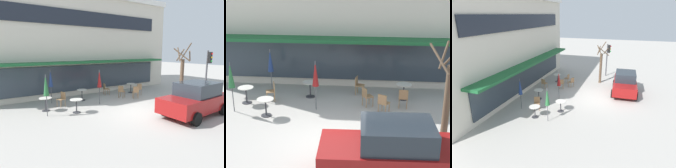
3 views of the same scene
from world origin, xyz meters
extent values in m
plane|color=#ADA8A0|center=(0.00, 0.00, 0.00)|extent=(80.00, 80.00, 0.00)
cube|color=beige|center=(0.00, 10.00, 3.98)|extent=(16.61, 8.00, 7.96)
cube|color=#19592D|center=(0.00, 5.45, 2.55)|extent=(14.12, 1.10, 0.16)
cube|color=#2D3842|center=(0.00, 5.94, 1.35)|extent=(13.29, 0.10, 1.90)
cylinder|color=#333338|center=(-2.95, 1.94, 0.01)|extent=(0.44, 0.44, 0.03)
cylinder|color=#333338|center=(-2.95, 1.94, 0.38)|extent=(0.07, 0.07, 0.70)
cylinder|color=silver|center=(-2.95, 1.94, 0.74)|extent=(0.70, 0.70, 0.03)
cylinder|color=#333338|center=(-4.25, 3.24, 0.01)|extent=(0.44, 0.44, 0.03)
cylinder|color=#333338|center=(-4.25, 3.24, 0.38)|extent=(0.07, 0.07, 0.70)
cylinder|color=silver|center=(-4.25, 3.24, 0.74)|extent=(0.70, 0.70, 0.03)
cylinder|color=#333338|center=(2.94, 4.37, 0.01)|extent=(0.44, 0.44, 0.03)
cylinder|color=#333338|center=(2.94, 4.37, 0.38)|extent=(0.07, 0.07, 0.70)
cylinder|color=silver|center=(2.94, 4.37, 0.74)|extent=(0.70, 0.70, 0.03)
cylinder|color=#333338|center=(-1.47, 4.27, 0.01)|extent=(0.44, 0.44, 0.03)
cylinder|color=#333338|center=(-1.47, 4.27, 0.38)|extent=(0.07, 0.07, 0.70)
cylinder|color=silver|center=(-1.47, 4.27, 0.74)|extent=(0.70, 0.70, 0.03)
cylinder|color=#4C4C51|center=(-0.96, 2.79, 1.10)|extent=(0.04, 0.04, 2.20)
cone|color=maroon|center=(-0.96, 2.79, 1.65)|extent=(0.28, 0.28, 1.10)
cylinder|color=#4C4C51|center=(-3.46, 4.67, 1.10)|extent=(0.04, 0.04, 2.20)
cone|color=navy|center=(-3.46, 4.67, 1.65)|extent=(0.28, 0.28, 1.10)
cylinder|color=#4C4C51|center=(-4.46, 2.25, 1.10)|extent=(0.04, 0.04, 2.20)
cone|color=#286B38|center=(-4.46, 2.25, 1.65)|extent=(0.28, 0.28, 1.10)
cylinder|color=#9E754C|center=(1.91, 2.91, 0.23)|extent=(0.04, 0.04, 0.45)
cylinder|color=#9E754C|center=(2.21, 2.74, 0.23)|extent=(0.04, 0.04, 0.45)
cylinder|color=#9E754C|center=(1.74, 2.62, 0.23)|extent=(0.04, 0.04, 0.45)
cylinder|color=#9E754C|center=(2.04, 2.45, 0.23)|extent=(0.04, 0.04, 0.45)
cube|color=#9E754C|center=(1.97, 2.68, 0.47)|extent=(0.55, 0.55, 0.04)
cube|color=#9E754C|center=(1.88, 2.52, 0.69)|extent=(0.37, 0.23, 0.40)
cylinder|color=#9E754C|center=(2.69, 3.57, 0.23)|extent=(0.04, 0.04, 0.45)
cylinder|color=#9E754C|center=(3.03, 3.53, 0.23)|extent=(0.04, 0.04, 0.45)
cylinder|color=#9E754C|center=(2.65, 3.23, 0.23)|extent=(0.04, 0.04, 0.45)
cylinder|color=#9E754C|center=(2.99, 3.19, 0.23)|extent=(0.04, 0.04, 0.45)
cube|color=#9E754C|center=(2.84, 3.38, 0.47)|extent=(0.44, 0.44, 0.04)
cube|color=#9E754C|center=(2.82, 3.20, 0.69)|extent=(0.40, 0.08, 0.40)
cylinder|color=#9E754C|center=(1.08, 4.96, 0.23)|extent=(0.04, 0.04, 0.45)
cylinder|color=#9E754C|center=(1.01, 4.62, 0.23)|extent=(0.04, 0.04, 0.45)
cylinder|color=#9E754C|center=(0.75, 5.03, 0.23)|extent=(0.04, 0.04, 0.45)
cylinder|color=#9E754C|center=(0.67, 4.70, 0.23)|extent=(0.04, 0.04, 0.45)
cube|color=#9E754C|center=(0.88, 4.83, 0.47)|extent=(0.48, 0.48, 0.04)
cube|color=#9E754C|center=(0.70, 4.87, 0.69)|extent=(0.13, 0.40, 0.40)
cylinder|color=#9E754C|center=(1.34, 3.63, 0.23)|extent=(0.04, 0.04, 0.45)
cylinder|color=#9E754C|center=(1.51, 3.34, 0.23)|extent=(0.04, 0.04, 0.45)
cylinder|color=#9E754C|center=(1.05, 3.46, 0.23)|extent=(0.04, 0.04, 0.45)
cylinder|color=#9E754C|center=(1.22, 3.17, 0.23)|extent=(0.04, 0.04, 0.45)
cube|color=#9E754C|center=(1.28, 3.40, 0.47)|extent=(0.55, 0.55, 0.04)
cube|color=#9E754C|center=(1.13, 3.31, 0.69)|extent=(0.24, 0.37, 0.40)
cylinder|color=#9E754C|center=(-3.33, 3.38, 0.23)|extent=(0.04, 0.04, 0.45)
cylinder|color=#9E754C|center=(-3.44, 3.70, 0.23)|extent=(0.04, 0.04, 0.45)
cylinder|color=#9E754C|center=(-3.00, 3.49, 0.23)|extent=(0.04, 0.04, 0.45)
cylinder|color=#9E754C|center=(-3.12, 3.81, 0.23)|extent=(0.04, 0.04, 0.45)
cube|color=#9E754C|center=(-3.22, 3.59, 0.47)|extent=(0.51, 0.51, 0.04)
cube|color=#9E754C|center=(-3.05, 3.65, 0.69)|extent=(0.17, 0.39, 0.40)
cube|color=maroon|center=(2.02, -1.99, 0.70)|extent=(4.26, 1.95, 0.76)
cube|color=#232B33|center=(2.17, -1.99, 1.42)|extent=(2.15, 1.67, 0.68)
cylinder|color=black|center=(0.68, -1.14, 0.32)|extent=(0.65, 0.24, 0.64)
cylinder|color=black|center=(3.29, -1.05, 0.32)|extent=(0.65, 0.24, 0.64)
cylinder|color=brown|center=(4.02, 0.37, 1.42)|extent=(0.24, 0.24, 2.83)
cylinder|color=brown|center=(3.79, 0.53, 3.16)|extent=(0.42, 0.55, 0.90)
cylinder|color=brown|center=(3.56, 0.12, 3.13)|extent=(0.59, 0.98, 0.86)
camera|label=1|loc=(-7.32, -7.93, 3.40)|focal=32.00mm
camera|label=2|loc=(1.32, -10.89, 6.01)|focal=55.00mm
camera|label=3|loc=(-14.52, -2.18, 6.29)|focal=32.00mm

